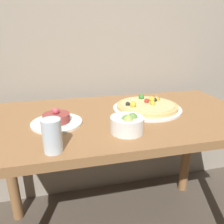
# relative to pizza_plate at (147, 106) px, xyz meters

# --- Properties ---
(dining_table) EXTENTS (1.26, 0.65, 0.73)m
(dining_table) POSITION_rel_pizza_plate_xyz_m (-0.16, -0.05, -0.13)
(dining_table) COLOR olive
(dining_table) RESTS_ON ground_plane
(pizza_plate) EXTENTS (0.33, 0.33, 0.06)m
(pizza_plate) POSITION_rel_pizza_plate_xyz_m (0.00, 0.00, 0.00)
(pizza_plate) COLOR white
(pizza_plate) RESTS_ON dining_table
(tartare_plate) EXTENTS (0.21, 0.21, 0.07)m
(tartare_plate) POSITION_rel_pizza_plate_xyz_m (-0.43, -0.08, 0.00)
(tartare_plate) COLOR white
(tartare_plate) RESTS_ON dining_table
(small_bowl) EXTENTS (0.13, 0.13, 0.08)m
(small_bowl) POSITION_rel_pizza_plate_xyz_m (-0.17, -0.23, 0.02)
(small_bowl) COLOR white
(small_bowl) RESTS_ON dining_table
(drinking_glass) EXTENTS (0.06, 0.06, 0.11)m
(drinking_glass) POSITION_rel_pizza_plate_xyz_m (-0.44, -0.31, 0.04)
(drinking_glass) COLOR silver
(drinking_glass) RESTS_ON dining_table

